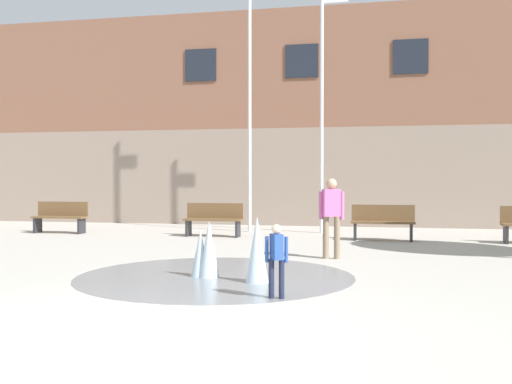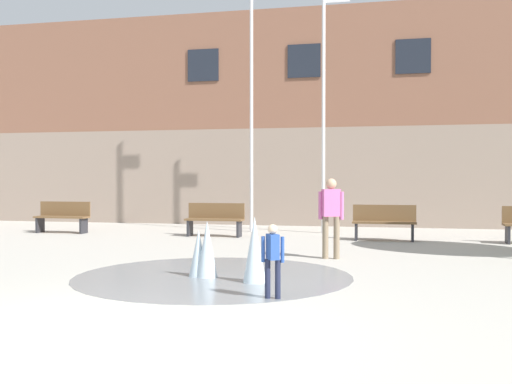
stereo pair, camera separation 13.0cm
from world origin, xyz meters
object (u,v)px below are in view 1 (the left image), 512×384
(flagpole_left, at_px, (251,86))
(park_bench_far_left, at_px, (61,217))
(park_bench_left_of_flagpoles, at_px, (214,219))
(child_with_pink_shirt, at_px, (276,255))
(flagpole_right, at_px, (323,96))
(park_bench_under_left_flagpole, at_px, (383,222))
(adult_near_bench, at_px, (331,212))

(flagpole_left, bearing_deg, park_bench_far_left, -163.14)
(park_bench_left_of_flagpoles, relative_size, child_with_pink_shirt, 1.62)
(park_bench_left_of_flagpoles, distance_m, child_with_pink_shirt, 8.61)
(park_bench_left_of_flagpoles, distance_m, flagpole_right, 4.80)
(park_bench_under_left_flagpole, bearing_deg, park_bench_far_left, 178.93)
(adult_near_bench, relative_size, child_with_pink_shirt, 1.61)
(adult_near_bench, distance_m, flagpole_left, 7.12)
(park_bench_far_left, relative_size, park_bench_left_of_flagpoles, 1.00)
(adult_near_bench, xyz_separation_m, child_with_pink_shirt, (-0.38, -4.11, -0.35))
(flagpole_left, height_order, flagpole_right, flagpole_left)
(park_bench_under_left_flagpole, height_order, child_with_pink_shirt, child_with_pink_shirt)
(adult_near_bench, xyz_separation_m, flagpole_right, (-0.72, 5.56, 3.06))
(park_bench_left_of_flagpoles, xyz_separation_m, flagpole_right, (2.82, 1.67, 3.52))
(park_bench_under_left_flagpole, height_order, flagpole_right, flagpole_right)
(park_bench_far_left, height_order, park_bench_left_of_flagpoles, same)
(park_bench_far_left, xyz_separation_m, flagpole_left, (5.31, 1.61, 3.85))
(park_bench_under_left_flagpole, distance_m, flagpole_left, 5.74)
(child_with_pink_shirt, bearing_deg, park_bench_left_of_flagpoles, 171.62)
(park_bench_under_left_flagpole, xyz_separation_m, flagpole_right, (-1.72, 1.78, 3.52))
(park_bench_far_left, height_order, flagpole_right, flagpole_right)
(park_bench_far_left, height_order, child_with_pink_shirt, child_with_pink_shirt)
(park_bench_left_of_flagpoles, bearing_deg, flagpole_right, 30.58)
(park_bench_far_left, distance_m, flagpole_right, 8.40)
(park_bench_under_left_flagpole, height_order, adult_near_bench, adult_near_bench)
(park_bench_left_of_flagpoles, xyz_separation_m, park_bench_under_left_flagpole, (4.54, -0.12, 0.00))
(park_bench_left_of_flagpoles, bearing_deg, flagpole_left, 68.06)
(park_bench_far_left, bearing_deg, flagpole_left, 16.86)
(park_bench_left_of_flagpoles, relative_size, park_bench_under_left_flagpole, 1.00)
(park_bench_far_left, relative_size, flagpole_left, 0.20)
(adult_near_bench, distance_m, flagpole_right, 6.39)
(park_bench_far_left, relative_size, flagpole_right, 0.21)
(adult_near_bench, bearing_deg, park_bench_far_left, -48.09)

